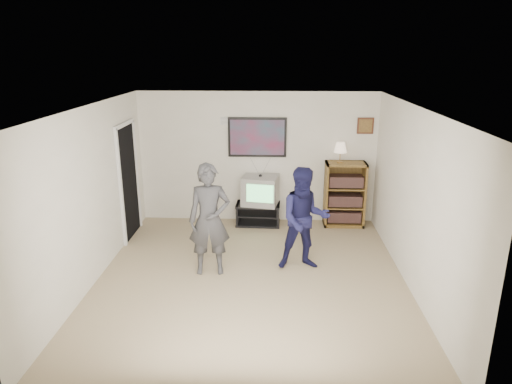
# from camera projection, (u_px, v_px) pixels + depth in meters

# --- Properties ---
(room_shell) EXTENTS (4.51, 5.00, 2.51)m
(room_shell) POSITION_uv_depth(u_px,v_px,m) (252.00, 191.00, 6.64)
(room_shell) COLOR #806F51
(room_shell) RESTS_ON ground
(media_stand) EXTENTS (0.84, 0.49, 0.42)m
(media_stand) POSITION_uv_depth(u_px,v_px,m) (258.00, 214.00, 8.75)
(media_stand) COLOR black
(media_stand) RESTS_ON room_shell
(crt_television) EXTENTS (0.73, 0.65, 0.55)m
(crt_television) POSITION_uv_depth(u_px,v_px,m) (260.00, 190.00, 8.61)
(crt_television) COLOR #969591
(crt_television) RESTS_ON media_stand
(bookshelf) EXTENTS (0.75, 0.43, 1.23)m
(bookshelf) POSITION_uv_depth(u_px,v_px,m) (344.00, 194.00, 8.61)
(bookshelf) COLOR brown
(bookshelf) RESTS_ON room_shell
(table_lamp) EXTENTS (0.24, 0.24, 0.38)m
(table_lamp) POSITION_uv_depth(u_px,v_px,m) (340.00, 152.00, 8.38)
(table_lamp) COLOR beige
(table_lamp) RESTS_ON bookshelf
(person_tall) EXTENTS (0.66, 0.47, 1.68)m
(person_tall) POSITION_uv_depth(u_px,v_px,m) (209.00, 220.00, 6.68)
(person_tall) COLOR #37373A
(person_tall) RESTS_ON room_shell
(person_short) EXTENTS (0.83, 0.68, 1.59)m
(person_short) POSITION_uv_depth(u_px,v_px,m) (304.00, 219.00, 6.84)
(person_short) COLOR #16163D
(person_short) RESTS_ON room_shell
(controller_left) EXTENTS (0.03, 0.12, 0.03)m
(controller_left) POSITION_uv_depth(u_px,v_px,m) (214.00, 187.00, 6.75)
(controller_left) COLOR white
(controller_left) RESTS_ON person_tall
(controller_right) EXTENTS (0.06, 0.12, 0.03)m
(controller_right) POSITION_uv_depth(u_px,v_px,m) (301.00, 197.00, 6.96)
(controller_right) COLOR white
(controller_right) RESTS_ON person_short
(poster) EXTENTS (1.10, 0.03, 0.75)m
(poster) POSITION_uv_depth(u_px,v_px,m) (257.00, 137.00, 8.55)
(poster) COLOR black
(poster) RESTS_ON room_shell
(air_vent) EXTENTS (0.28, 0.02, 0.14)m
(air_vent) POSITION_uv_depth(u_px,v_px,m) (228.00, 121.00, 8.49)
(air_vent) COLOR white
(air_vent) RESTS_ON room_shell
(small_picture) EXTENTS (0.30, 0.03, 0.30)m
(small_picture) POSITION_uv_depth(u_px,v_px,m) (365.00, 126.00, 8.41)
(small_picture) COLOR #472716
(small_picture) RESTS_ON room_shell
(doorway) EXTENTS (0.03, 0.85, 2.00)m
(doorway) POSITION_uv_depth(u_px,v_px,m) (128.00, 182.00, 8.00)
(doorway) COLOR black
(doorway) RESTS_ON room_shell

